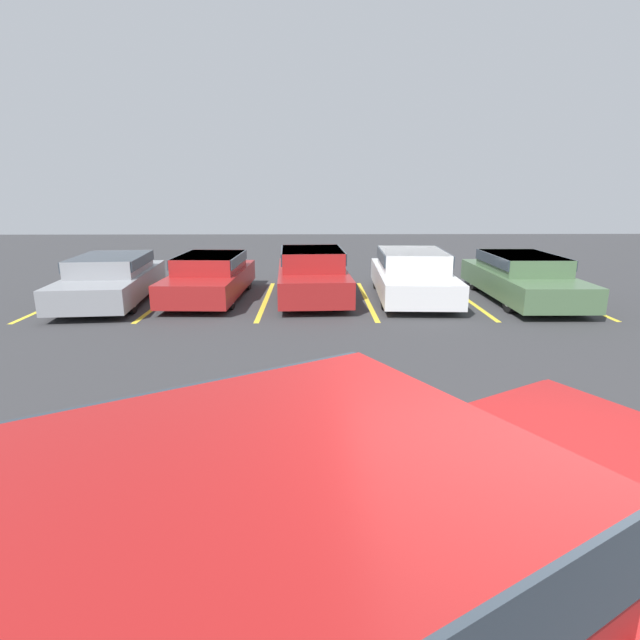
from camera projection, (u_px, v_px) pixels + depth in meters
stall_stripe_a at (63, 300)px, 12.97m from camera, size 0.12×4.72×0.01m
stall_stripe_b at (165, 300)px, 13.00m from camera, size 0.12×4.72×0.01m
stall_stripe_c at (266, 300)px, 13.04m from camera, size 0.12×4.72×0.01m
stall_stripe_d at (367, 299)px, 13.08m from camera, size 0.12×4.72×0.01m
stall_stripe_e at (467, 299)px, 13.12m from camera, size 0.12×4.72×0.01m
stall_stripe_f at (566, 299)px, 13.15m from camera, size 0.12×4.72×0.01m
pickup_truck at (339, 611)px, 2.34m from camera, size 6.01×4.65×1.77m
parked_sedan_a at (112, 277)px, 12.72m from camera, size 2.19×4.75×1.17m
parked_sedan_b at (210, 275)px, 13.11m from camera, size 1.87×4.36×1.15m
parked_sedan_c at (312, 273)px, 13.07m from camera, size 1.95×4.33×1.30m
parked_sedan_d at (412, 273)px, 13.14m from camera, size 2.04×4.64×1.25m
parked_sedan_e at (522, 276)px, 12.92m from camera, size 1.81×4.78×1.18m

